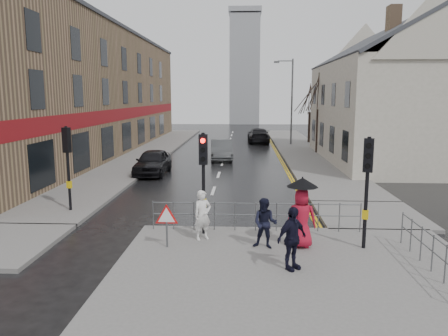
# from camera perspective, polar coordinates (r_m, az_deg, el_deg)

# --- Properties ---
(ground) EXTENTS (120.00, 120.00, 0.00)m
(ground) POSITION_cam_1_polar(r_m,az_deg,el_deg) (14.77, -3.50, -9.24)
(ground) COLOR black
(ground) RESTS_ON ground
(near_pavement) EXTENTS (10.00, 9.00, 0.14)m
(near_pavement) POSITION_cam_1_polar(r_m,az_deg,el_deg) (11.50, 10.06, -14.60)
(near_pavement) COLOR #605E5B
(near_pavement) RESTS_ON ground
(left_pavement) EXTENTS (4.00, 44.00, 0.14)m
(left_pavement) POSITION_cam_1_polar(r_m,az_deg,el_deg) (38.06, -9.54, 2.26)
(left_pavement) COLOR #605E5B
(left_pavement) RESTS_ON ground
(right_pavement) EXTENTS (4.00, 40.00, 0.14)m
(right_pavement) POSITION_cam_1_polar(r_m,az_deg,el_deg) (39.50, 9.88, 2.50)
(right_pavement) COLOR #605E5B
(right_pavement) RESTS_ON ground
(pavement_bridge_right) EXTENTS (4.00, 4.20, 0.14)m
(pavement_bridge_right) POSITION_cam_1_polar(r_m,az_deg,el_deg) (18.23, 18.47, -5.87)
(pavement_bridge_right) COLOR #605E5B
(pavement_bridge_right) RESTS_ON ground
(building_left_terrace) EXTENTS (8.00, 42.00, 10.00)m
(building_left_terrace) POSITION_cam_1_polar(r_m,az_deg,el_deg) (38.38, -18.23, 9.36)
(building_left_terrace) COLOR #8D6D51
(building_left_terrace) RESTS_ON ground
(building_right_cream) EXTENTS (9.00, 16.40, 10.10)m
(building_right_cream) POSITION_cam_1_polar(r_m,az_deg,el_deg) (33.58, 21.09, 8.89)
(building_right_cream) COLOR beige
(building_right_cream) RESTS_ON ground
(church_tower) EXTENTS (5.00, 5.00, 18.00)m
(church_tower) POSITION_cam_1_polar(r_m,az_deg,el_deg) (76.03, 2.71, 12.62)
(church_tower) COLOR gray
(church_tower) RESTS_ON ground
(traffic_signal_near_left) EXTENTS (0.28, 0.27, 3.40)m
(traffic_signal_near_left) POSITION_cam_1_polar(r_m,az_deg,el_deg) (14.35, -2.72, 0.33)
(traffic_signal_near_left) COLOR black
(traffic_signal_near_left) RESTS_ON near_pavement
(traffic_signal_near_right) EXTENTS (0.34, 0.33, 3.40)m
(traffic_signal_near_right) POSITION_cam_1_polar(r_m,az_deg,el_deg) (13.61, 18.23, -0.63)
(traffic_signal_near_right) COLOR black
(traffic_signal_near_right) RESTS_ON near_pavement
(traffic_signal_far_left) EXTENTS (0.34, 0.33, 3.40)m
(traffic_signal_far_left) POSITION_cam_1_polar(r_m,az_deg,el_deg) (18.46, -19.77, 1.82)
(traffic_signal_far_left) COLOR black
(traffic_signal_far_left) RESTS_ON left_pavement
(guard_railing_front) EXTENTS (7.14, 0.04, 1.00)m
(guard_railing_front) POSITION_cam_1_polar(r_m,az_deg,el_deg) (15.02, 4.17, -5.51)
(guard_railing_front) COLOR #595B5E
(guard_railing_front) RESTS_ON near_pavement
(guard_railing_side) EXTENTS (0.04, 4.54, 1.00)m
(guard_railing_side) POSITION_cam_1_polar(r_m,az_deg,el_deg) (12.81, 25.64, -9.15)
(guard_railing_side) COLOR #595B5E
(guard_railing_side) RESTS_ON near_pavement
(warning_sign) EXTENTS (0.80, 0.07, 1.35)m
(warning_sign) POSITION_cam_1_polar(r_m,az_deg,el_deg) (13.43, -7.51, -6.56)
(warning_sign) COLOR #595B5E
(warning_sign) RESTS_ON near_pavement
(street_lamp) EXTENTS (1.83, 0.25, 8.00)m
(street_lamp) POSITION_cam_1_polar(r_m,az_deg,el_deg) (42.13, 8.62, 9.28)
(street_lamp) COLOR #595B5E
(street_lamp) RESTS_ON right_pavement
(tree_near) EXTENTS (2.40, 2.40, 6.58)m
(tree_near) POSITION_cam_1_polar(r_m,az_deg,el_deg) (36.41, 12.28, 9.85)
(tree_near) COLOR black
(tree_near) RESTS_ON right_pavement
(tree_far) EXTENTS (2.40, 2.40, 5.64)m
(tree_far) POSITION_cam_1_polar(r_m,az_deg,el_deg) (44.39, 11.18, 8.84)
(tree_far) COLOR black
(tree_far) RESTS_ON right_pavement
(pedestrian_a) EXTENTS (0.70, 0.64, 1.61)m
(pedestrian_a) POSITION_cam_1_polar(r_m,az_deg,el_deg) (14.07, -2.81, -6.16)
(pedestrian_a) COLOR white
(pedestrian_a) RESTS_ON near_pavement
(pedestrian_b) EXTENTS (0.87, 0.75, 1.54)m
(pedestrian_b) POSITION_cam_1_polar(r_m,az_deg,el_deg) (13.35, 5.39, -7.21)
(pedestrian_b) COLOR black
(pedestrian_b) RESTS_ON near_pavement
(pedestrian_with_umbrella) EXTENTS (0.96, 0.96, 2.16)m
(pedestrian_with_umbrella) POSITION_cam_1_polar(r_m,az_deg,el_deg) (13.47, 10.11, -5.49)
(pedestrian_with_umbrella) COLOR #AA132A
(pedestrian_with_umbrella) RESTS_ON near_pavement
(pedestrian_d) EXTENTS (1.04, 0.96, 1.71)m
(pedestrian_d) POSITION_cam_1_polar(r_m,az_deg,el_deg) (11.82, 8.85, -9.08)
(pedestrian_d) COLOR black
(pedestrian_d) RESTS_ON near_pavement
(car_parked) EXTENTS (1.83, 4.46, 1.52)m
(car_parked) POSITION_cam_1_polar(r_m,az_deg,el_deg) (26.79, -9.29, 0.78)
(car_parked) COLOR black
(car_parked) RESTS_ON ground
(car_mid) EXTENTS (1.90, 4.59, 1.48)m
(car_mid) POSITION_cam_1_polar(r_m,az_deg,el_deg) (32.66, -0.33, 2.40)
(car_mid) COLOR #3F4143
(car_mid) RESTS_ON ground
(car_far) EXTENTS (2.26, 5.23, 1.50)m
(car_far) POSITION_cam_1_polar(r_m,az_deg,el_deg) (44.65, 4.52, 4.27)
(car_far) COLOR black
(car_far) RESTS_ON ground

